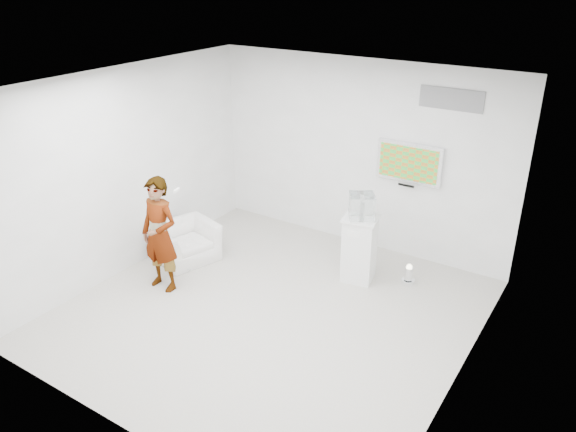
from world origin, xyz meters
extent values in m
cube|color=#B4B1A5|center=(0.00, 0.00, 0.01)|extent=(5.00, 5.00, 0.01)
cube|color=#2F2E31|center=(0.00, 0.00, 3.00)|extent=(5.00, 5.00, 0.01)
cube|color=white|center=(0.00, 2.50, 1.50)|extent=(5.00, 0.01, 3.00)
cube|color=white|center=(0.00, -2.50, 1.50)|extent=(5.00, 0.01, 3.00)
cube|color=white|center=(-2.50, 0.00, 1.50)|extent=(0.01, 5.00, 3.00)
cube|color=white|center=(2.50, 0.00, 1.50)|extent=(0.01, 5.00, 3.00)
cube|color=silver|center=(0.85, 2.45, 1.55)|extent=(1.00, 0.08, 0.60)
cube|color=slate|center=(1.35, 2.49, 2.55)|extent=(0.90, 0.02, 0.30)
imported|color=silver|center=(-1.64, -0.30, 0.83)|extent=(0.61, 0.40, 1.66)
imported|color=silver|center=(-1.94, 0.50, 0.29)|extent=(1.02, 1.09, 0.58)
cube|color=white|center=(0.59, 1.42, 0.49)|extent=(0.56, 0.56, 0.99)
cylinder|color=white|center=(1.28, 1.67, 0.15)|extent=(0.23, 0.23, 0.30)
cube|color=white|center=(0.59, 1.42, 1.16)|extent=(0.47, 0.47, 0.34)
cube|color=white|center=(0.59, 1.42, 1.11)|extent=(0.14, 0.18, 0.25)
cube|color=white|center=(-1.39, -0.15, 1.50)|extent=(0.06, 0.13, 0.03)
camera|label=1|loc=(3.62, -5.17, 4.28)|focal=35.00mm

